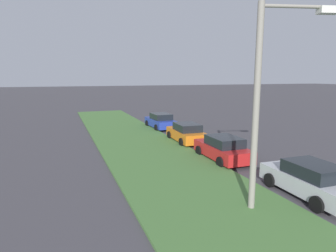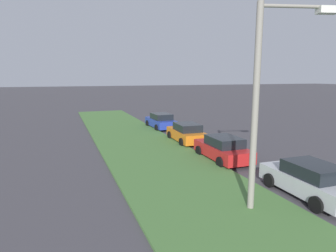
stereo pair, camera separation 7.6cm
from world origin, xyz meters
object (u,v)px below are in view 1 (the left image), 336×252
(parked_car_orange, at_px, (186,133))
(parked_car_blue, at_px, (161,121))
(streetlight, at_px, (266,94))
(parked_car_red, at_px, (223,149))
(parked_car_silver, at_px, (310,180))

(parked_car_orange, height_order, parked_car_blue, same)
(parked_car_orange, xyz_separation_m, streetlight, (-11.52, 2.10, 3.67))
(parked_car_blue, relative_size, streetlight, 0.58)
(parked_car_red, distance_m, streetlight, 7.59)
(parked_car_red, relative_size, parked_car_orange, 0.99)
(parked_car_silver, relative_size, parked_car_blue, 1.00)
(parked_car_orange, bearing_deg, streetlight, 171.81)
(parked_car_silver, bearing_deg, streetlight, 98.64)
(parked_car_red, bearing_deg, parked_car_orange, 1.36)
(parked_car_silver, height_order, streetlight, streetlight)
(parked_car_silver, distance_m, parked_car_blue, 17.52)
(parked_car_red, relative_size, parked_car_blue, 0.99)
(parked_car_silver, distance_m, parked_car_red, 5.98)
(parked_car_red, xyz_separation_m, parked_car_orange, (5.24, 0.05, 0.00))
(parked_car_blue, distance_m, streetlight, 18.36)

